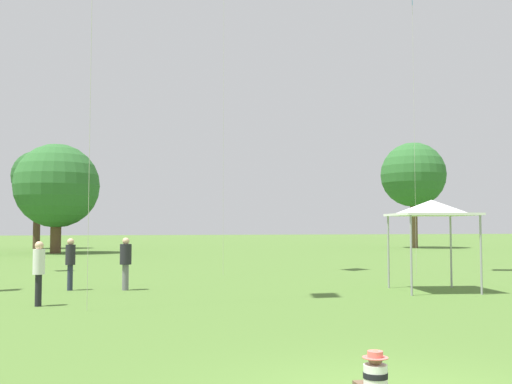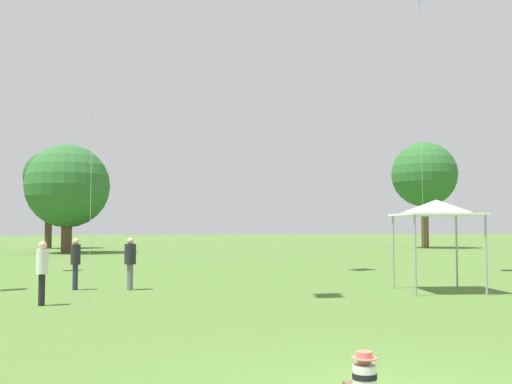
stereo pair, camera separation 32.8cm
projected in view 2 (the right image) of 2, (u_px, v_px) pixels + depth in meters
The scene contains 8 objects.
seated_toddler at pixel (364, 376), 7.89m from camera, with size 0.41×0.51×0.56m.
person_standing_0 at pixel (42, 267), 16.68m from camera, with size 0.46×0.46×1.79m.
person_standing_1 at pixel (130, 259), 20.81m from camera, with size 0.56×0.56×1.82m.
person_standing_2 at pixel (76, 259), 20.80m from camera, with size 0.41×0.41×1.79m.
canopy_tent at pixel (436, 208), 20.36m from camera, with size 2.94×2.94×3.11m.
distant_tree_0 at pixel (67, 186), 49.70m from camera, with size 6.92×6.92×9.03m.
distant_tree_1 at pixel (424, 175), 61.34m from camera, with size 6.64×6.64×10.87m.
distant_tree_2 at pixel (49, 177), 60.10m from camera, with size 5.09×5.09×9.76m.
Camera 2 is at (-3.26, -7.16, 2.20)m, focal length 42.00 mm.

